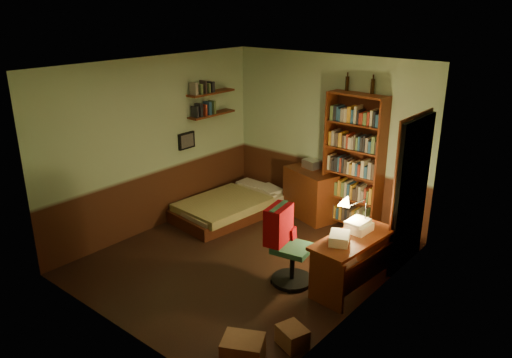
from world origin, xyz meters
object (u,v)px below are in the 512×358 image
Objects in this scene: mini_stereo at (311,164)px; desk_lamp at (366,208)px; desk at (352,261)px; office_chair at (293,244)px; cardboard_box_b at (292,336)px; bed at (231,200)px; bookshelf at (354,163)px; cardboard_box_a at (243,352)px; dresser at (310,194)px.

desk_lamp is at bearing -25.66° from mini_stereo.
office_chair is (-0.60, -0.42, 0.21)m from desk.
desk_lamp is 1.90m from cardboard_box_b.
desk reaches higher than bed.
bookshelf is at bearing 117.64° from desk_lamp.
bookshelf reaches higher than bed.
bed is 7.05× the size of mini_stereo.
desk is at bearing -55.58° from bookshelf.
desk is (2.58, -0.60, 0.06)m from bed.
office_chair is at bearing 126.07° from cardboard_box_b.
bookshelf reaches higher than cardboard_box_a.
mini_stereo is at bearing 121.00° from cardboard_box_b.
desk is at bearing -31.39° from mini_stereo.
bookshelf is at bearing 125.13° from desk.
dresser is 0.49m from mini_stereo.
bed is at bearing 143.30° from cardboard_box_b.
cardboard_box_b is (0.72, -0.99, -0.43)m from office_chair.
mini_stereo is at bearing 141.94° from desk.
cardboard_box_b is at bearing -41.48° from dresser.
bed is 2.07m from bookshelf.
mini_stereo is at bearing -178.88° from bookshelf.
bed is at bearing -124.08° from mini_stereo.
mini_stereo is at bearing 114.24° from cardboard_box_a.
desk is 3.10× the size of cardboard_box_a.
dresser is 3.01× the size of cardboard_box_b.
bookshelf is 1.46m from desk_lamp.
cardboard_box_a is at bearing -72.96° from bookshelf.
office_chair is at bearing 108.82° from cardboard_box_a.
mini_stereo is at bearing 134.99° from desk_lamp.
office_chair is (1.04, -1.95, -0.32)m from mini_stereo.
office_chair is (0.97, -1.82, 0.14)m from dresser.
mini_stereo is (-0.08, 0.13, 0.46)m from dresser.
desk_lamp is (-0.02, 0.30, 0.61)m from desk.
bookshelf reaches higher than dresser.
desk_lamp is (1.54, -1.10, 0.54)m from dresser.
cardboard_box_a is at bearing -48.51° from dresser.
office_chair is (1.98, -1.03, 0.27)m from bed.
dresser is at bearing 113.94° from cardboard_box_a.
cardboard_box_a is 1.33× the size of cardboard_box_b.
dresser is at bearing 120.96° from cardboard_box_b.
office_chair is at bearing -139.98° from desk.
bookshelf is at bearing 102.96° from cardboard_box_a.
desk_lamp is 1.00m from office_chair.
mini_stereo is 0.24× the size of office_chair.
office_chair reaches higher than dresser.
dresser is 2.10m from desk.
dresser is at bearing 136.59° from desk_lamp.
mini_stereo is 0.65× the size of cardboard_box_a.
bed is 2.65m from desk.
bed is 1.44m from mini_stereo.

